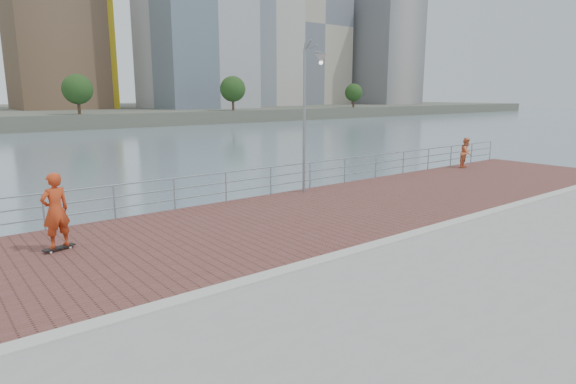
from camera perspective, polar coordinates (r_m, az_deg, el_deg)
water at (r=12.81m, az=5.78°, el=-16.08°), size 400.00×400.00×0.00m
brick_lane at (r=14.68m, az=-3.89°, el=-3.95°), size 40.00×6.80×0.02m
curb at (r=12.00m, az=5.98°, el=-7.47°), size 40.00×0.40×0.06m
guardrail at (r=17.36m, az=-10.29°, el=0.64°), size 39.06×0.06×1.13m
street_lamp at (r=18.79m, az=2.79°, el=11.83°), size 0.41×1.20×5.65m
skateboard at (r=13.63m, az=-25.49°, el=-5.97°), size 0.81×0.38×0.09m
skateboarder at (r=13.38m, az=-25.86°, el=-1.97°), size 0.79×0.61×1.92m
bystander at (r=27.51m, az=20.36°, el=4.38°), size 0.89×0.76×1.60m
skyline at (r=119.69m, az=-21.56°, el=19.70°), size 233.00×41.00×57.44m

